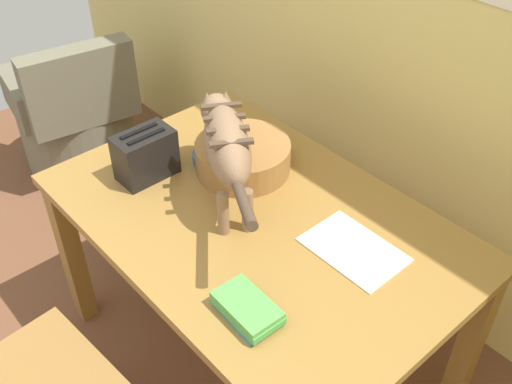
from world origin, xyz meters
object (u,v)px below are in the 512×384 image
(dining_table, at_px, (256,235))
(book_stack, at_px, (247,309))
(coffee_mug, at_px, (219,144))
(wicker_basket, at_px, (243,156))
(wicker_armchair, at_px, (79,122))
(magazine, at_px, (354,250))
(saucer_bowl, at_px, (219,157))
(cat, at_px, (226,143))
(toaster, at_px, (145,155))

(dining_table, height_order, book_stack, book_stack)
(coffee_mug, xyz_separation_m, wicker_basket, (0.09, 0.03, -0.02))
(book_stack, distance_m, wicker_armchair, 1.99)
(wicker_basket, bearing_deg, magazine, -1.68)
(saucer_bowl, distance_m, magazine, 0.63)
(magazine, height_order, book_stack, book_stack)
(magazine, distance_m, book_stack, 0.40)
(coffee_mug, xyz_separation_m, magazine, (0.62, 0.02, -0.07))
(wicker_basket, relative_size, wicker_armchair, 0.43)
(book_stack, bearing_deg, wicker_basket, 140.47)
(book_stack, bearing_deg, cat, 146.46)
(saucer_bowl, relative_size, coffee_mug, 1.45)
(book_stack, bearing_deg, wicker_armchair, 167.39)
(cat, height_order, book_stack, cat)
(saucer_bowl, height_order, toaster, toaster)
(cat, height_order, magazine, cat)
(cat, height_order, wicker_armchair, cat)
(coffee_mug, xyz_separation_m, toaster, (-0.10, -0.24, 0.01))
(saucer_bowl, bearing_deg, dining_table, -17.87)
(saucer_bowl, xyz_separation_m, coffee_mug, (0.00, 0.00, 0.06))
(dining_table, distance_m, wicker_basket, 0.29)
(dining_table, height_order, wicker_armchair, wicker_armchair)
(wicker_basket, height_order, wicker_armchair, wicker_basket)
(book_stack, height_order, wicker_basket, wicker_basket)
(magazine, height_order, toaster, toaster)
(coffee_mug, bearing_deg, magazine, 1.48)
(cat, bearing_deg, wicker_armchair, 115.22)
(cat, height_order, coffee_mug, cat)
(coffee_mug, distance_m, magazine, 0.63)
(saucer_bowl, bearing_deg, toaster, -112.41)
(cat, relative_size, wicker_armchair, 0.82)
(magazine, bearing_deg, dining_table, -159.16)
(cat, xyz_separation_m, toaster, (-0.28, -0.13, -0.14))
(dining_table, distance_m, coffee_mug, 0.36)
(book_stack, distance_m, toaster, 0.72)
(cat, xyz_separation_m, wicker_basket, (-0.09, 0.14, -0.17))
(saucer_bowl, distance_m, coffee_mug, 0.06)
(coffee_mug, relative_size, book_stack, 0.66)
(toaster, xyz_separation_m, wicker_armchair, (-1.18, 0.27, -0.54))
(dining_table, distance_m, cat, 0.33)
(book_stack, bearing_deg, magazine, 86.34)
(dining_table, distance_m, book_stack, 0.42)
(coffee_mug, bearing_deg, wicker_armchair, 178.44)
(book_stack, bearing_deg, toaster, 168.23)
(dining_table, distance_m, toaster, 0.47)
(dining_table, distance_m, wicker_armchair, 1.64)
(wicker_basket, distance_m, wicker_armchair, 1.47)
(coffee_mug, xyz_separation_m, wicker_armchair, (-1.28, 0.03, -0.53))
(coffee_mug, distance_m, toaster, 0.26)
(cat, relative_size, toaster, 3.20)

